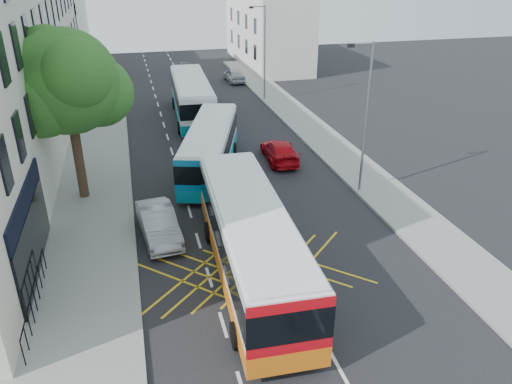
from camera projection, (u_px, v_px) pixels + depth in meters
ground at (339, 369)px, 15.97m from camera, size 120.00×120.00×0.00m
pavement_left at (85, 197)px, 27.12m from camera, size 5.00×70.00×0.15m
pavement_right at (356, 168)px, 30.74m from camera, size 3.00×70.00×0.15m
terrace_far at (47, 20)px, 58.71m from camera, size 8.00×20.00×10.00m
building_right at (267, 30)px, 58.67m from camera, size 6.00×18.00×8.00m
street_tree at (66, 83)px, 24.41m from camera, size 6.30×5.70×8.80m
lamp_near at (365, 112)px, 25.87m from camera, size 1.45×0.15×8.00m
lamp_far at (264, 48)px, 43.34m from camera, size 1.45×0.15×8.00m
railings at (35, 298)px, 18.10m from camera, size 0.08×5.60×1.14m
bus_near at (251, 241)px, 19.78m from camera, size 3.22×11.71×3.27m
bus_mid at (210, 148)px, 29.86m from camera, size 5.28×10.45×2.87m
bus_far at (192, 98)px, 39.71m from camera, size 3.24×11.53×3.21m
parked_car_silver at (159, 224)px, 23.09m from camera, size 1.98×4.50×1.44m
red_hatchback at (280, 151)px, 31.82m from camera, size 2.11×4.62×1.31m
distant_car_grey at (185, 69)px, 54.86m from camera, size 2.08×4.42×1.22m
distant_car_silver at (234, 75)px, 51.65m from camera, size 1.81×4.10×1.37m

